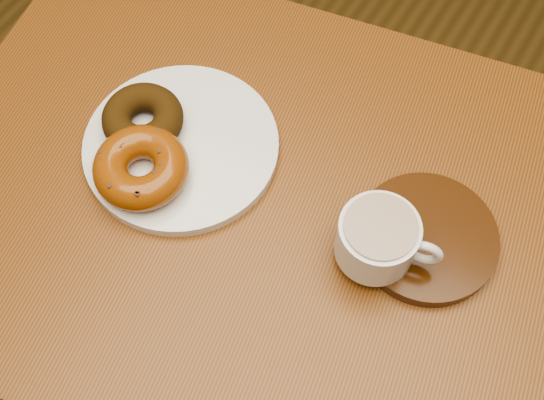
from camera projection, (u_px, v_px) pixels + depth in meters
The scene contains 7 objects.
cafe_table at pixel (260, 243), 0.96m from camera, with size 0.97×0.79×0.81m.
donut_plate at pixel (181, 146), 0.87m from camera, with size 0.25×0.25×0.02m, color silver.
donut_cinnamon at pixel (143, 118), 0.86m from camera, with size 0.10×0.10×0.04m, color #37220B.
donut_caramel at pixel (141, 167), 0.82m from camera, with size 0.13×0.13×0.04m.
saucer at pixel (426, 238), 0.81m from camera, with size 0.17×0.17×0.02m, color #341907.
coffee_cup at pixel (379, 239), 0.76m from camera, with size 0.12×0.09×0.06m.
teaspoon at pixel (383, 224), 0.81m from camera, with size 0.03×0.09×0.01m.
Camera 1 is at (-0.04, -0.33, 1.56)m, focal length 45.00 mm.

